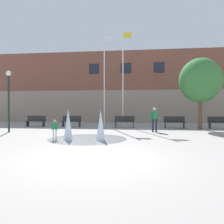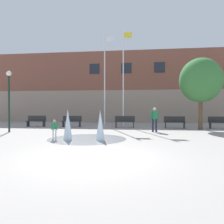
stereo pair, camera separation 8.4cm
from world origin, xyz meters
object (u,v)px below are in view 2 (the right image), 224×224
Objects in this scene: park_bench_near_trashcan at (175,122)px; lamp_post_left_lane at (9,92)px; adult_in_red at (155,118)px; street_tree_near_building at (201,80)px; park_bench_under_left_flagpole at (72,121)px; park_bench_far_right at (220,122)px; child_running at (54,128)px; park_bench_far_left at (36,121)px; flagpole_left at (105,76)px; flagpole_right at (124,74)px; park_bench_center at (125,121)px.

lamp_post_left_lane is (-11.05, -4.19, 2.09)m from park_bench_near_trashcan.
adult_in_red is 0.31× the size of street_tree_near_building.
adult_in_red is 4.68m from street_tree_near_building.
park_bench_far_right is at bearing -0.56° from park_bench_under_left_flagpole.
park_bench_far_left is at bearing 33.93° from child_running.
flagpole_left is at bearing 164.81° from park_bench_near_trashcan.
flagpole_right is at bearing 11.55° from park_bench_far_left.
park_bench_under_left_flagpole is 1.62× the size of child_running.
park_bench_near_trashcan is at bearing -0.97° from park_bench_under_left_flagpole.
park_bench_center is 7.18m from park_bench_far_right.
park_bench_far_left is 1.00× the size of park_bench_under_left_flagpole.
child_running is at bearing -57.89° from park_bench_far_left.
street_tree_near_building is at bearing -29.96° from park_bench_near_trashcan.
flagpole_right is 2.14× the size of lamp_post_left_lane.
flagpole_right is (2.78, 8.59, 3.90)m from child_running.
park_bench_far_right is 1.62× the size of child_running.
flagpole_left is at bearing 142.66° from park_bench_center.
flagpole_right reaches higher than child_running.
child_running is (-10.17, -7.07, 0.10)m from park_bench_far_right.
park_bench_far_left is 1.62× the size of child_running.
lamp_post_left_lane is (-6.98, -5.74, -1.90)m from flagpole_right.
adult_in_red is 0.19× the size of flagpole_left.
park_bench_far_left and park_bench_under_left_flagpole have the same top height.
park_bench_far_left and park_bench_far_right have the same top height.
park_bench_far_left is 0.19× the size of flagpole_right.
park_bench_far_left is at bearing 93.54° from lamp_post_left_lane.
street_tree_near_building reaches higher than park_bench_far_left.
adult_in_red reaches higher than park_bench_under_left_flagpole.
park_bench_center is at bearing -10.75° from adult_in_red.
park_bench_far_left is at bearing 179.66° from park_bench_near_trashcan.
park_bench_under_left_flagpole and park_bench_center have the same top height.
adult_in_red is 6.14m from flagpole_right.
lamp_post_left_lane is 13.15m from street_tree_near_building.
park_bench_center is 4.24m from flagpole_right.
adult_in_red reaches higher than park_bench_center.
adult_in_red is (9.59, -2.95, 0.45)m from park_bench_far_left.
flagpole_left is at bearing 46.98° from lamp_post_left_lane.
park_bench_far_right is 9.92m from flagpole_left.
lamp_post_left_lane is 0.77× the size of street_tree_near_building.
street_tree_near_building is at bearing -6.30° from park_bench_under_left_flagpole.
child_running is at bearing -107.95° from flagpole_right.
flagpole_left is (-9.01, 1.52, 3.85)m from park_bench_far_right.
park_bench_far_left is at bearing -168.45° from flagpole_right.
adult_in_red is (-5.04, -2.91, 0.45)m from park_bench_far_right.
park_bench_far_left is 1.01× the size of adult_in_red.
adult_in_red is 0.19× the size of flagpole_right.
lamp_post_left_lane reaches higher than adult_in_red.
lamp_post_left_lane is (-2.80, -4.33, 2.09)m from park_bench_under_left_flagpole.
park_bench_under_left_flagpole and park_bench_far_right have the same top height.
park_bench_center and park_bench_near_trashcan have the same top height.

